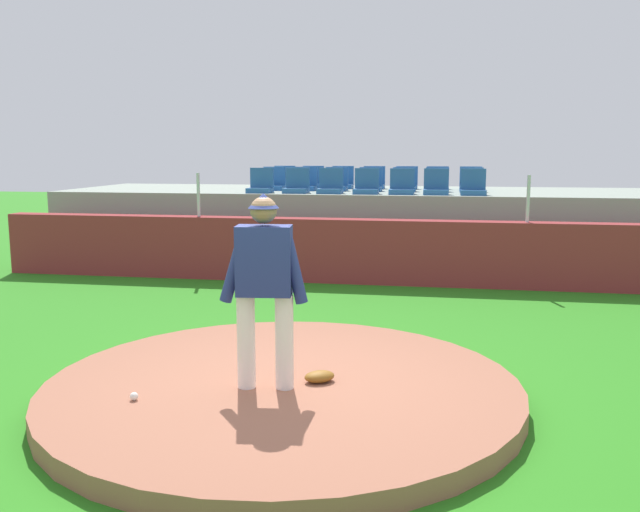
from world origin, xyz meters
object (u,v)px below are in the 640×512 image
stadium_chair_2 (331,185)px  stadium_chair_11 (404,184)px  stadium_chair_0 (261,185)px  stadium_chair_12 (437,184)px  stadium_chair_10 (370,184)px  pitcher (264,277)px  stadium_chair_9 (336,183)px  stadium_chair_6 (473,187)px  stadium_chair_7 (274,183)px  stadium_chair_3 (366,186)px  stadium_chair_20 (471,182)px  stadium_chair_8 (305,183)px  stadium_chair_14 (284,181)px  stadium_chair_1 (297,185)px  stadium_chair_5 (436,186)px  stadium_chair_17 (374,182)px  stadium_chair_16 (342,181)px  stadium_chair_18 (407,182)px  baseball (134,396)px  stadium_chair_4 (402,186)px  stadium_chair_19 (437,182)px  fielding_glove (319,377)px  stadium_chair_15 (313,181)px

stadium_chair_2 → stadium_chair_11: (1.42, 0.89, 0.00)m
stadium_chair_0 → stadium_chair_12: (3.52, 0.94, 0.00)m
stadium_chair_10 → stadium_chair_12: same height
pitcher → stadium_chair_9: size_ratio=3.64×
stadium_chair_0 → stadium_chair_6: size_ratio=1.00×
stadium_chair_9 → stadium_chair_7: bearing=0.3°
stadium_chair_3 → stadium_chair_20: (2.10, 1.82, 0.00)m
stadium_chair_8 → stadium_chair_14: 1.13m
stadium_chair_1 → stadium_chair_5: bearing=179.8°
stadium_chair_7 → stadium_chair_10: size_ratio=1.00×
stadium_chair_17 → stadium_chair_16: bearing=0.4°
stadium_chair_16 → stadium_chair_18: size_ratio=1.00×
stadium_chair_10 → stadium_chair_6: bearing=156.3°
stadium_chair_1 → stadium_chair_10: 1.65m
baseball → stadium_chair_18: (1.91, 9.83, 1.47)m
stadium_chair_5 → stadium_chair_20: bearing=-112.1°
stadium_chair_4 → stadium_chair_19: 1.94m
stadium_chair_2 → stadium_chair_12: bearing=-156.5°
stadium_chair_0 → stadium_chair_19: (3.53, 1.84, 0.00)m
stadium_chair_18 → stadium_chair_2: bearing=51.9°
stadium_chair_20 → stadium_chair_14: bearing=0.1°
stadium_chair_1 → stadium_chair_12: 2.93m
stadium_chair_17 → stadium_chair_8: bearing=33.1°
stadium_chair_10 → stadium_chair_14: size_ratio=1.00×
stadium_chair_3 → stadium_chair_10: size_ratio=1.00×
stadium_chair_20 → stadium_chair_7: bearing=12.5°
stadium_chair_6 → stadium_chair_11: bearing=-33.9°
stadium_chair_1 → stadium_chair_16: bearing=-110.6°
fielding_glove → stadium_chair_6: bearing=44.1°
stadium_chair_6 → stadium_chair_19: 1.96m
stadium_chair_6 → stadium_chair_17: size_ratio=1.00×
stadium_chair_12 → stadium_chair_0: bearing=14.9°
pitcher → stadium_chair_3: 7.50m
stadium_chair_3 → stadium_chair_4: (0.70, -0.00, 0.00)m
stadium_chair_5 → stadium_chair_8: same height
stadium_chair_17 → stadium_chair_15: bearing=-0.7°
stadium_chair_2 → stadium_chair_20: bearing=-147.1°
stadium_chair_8 → stadium_chair_19: 2.93m
stadium_chair_1 → stadium_chair_10: bearing=-148.0°
stadium_chair_14 → stadium_chair_10: bearing=155.9°
baseball → fielding_glove: size_ratio=0.25×
stadium_chair_11 → stadium_chair_20: bearing=-146.4°
stadium_chair_20 → stadium_chair_16: bearing=0.3°
stadium_chair_15 → stadium_chair_16: same height
stadium_chair_2 → stadium_chair_3: same height
stadium_chair_10 → stadium_chair_15: same height
stadium_chair_5 → stadium_chair_11: bearing=-53.3°
stadium_chair_2 → stadium_chair_15: 1.96m
stadium_chair_2 → stadium_chair_7: size_ratio=1.00×
fielding_glove → stadium_chair_20: size_ratio=0.60×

